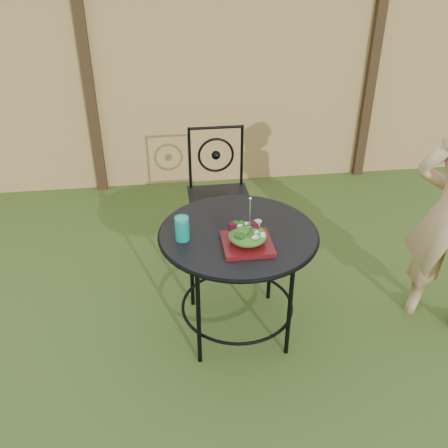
# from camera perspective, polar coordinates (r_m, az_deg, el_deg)

# --- Properties ---
(ground) EXTENTS (60.00, 60.00, 0.00)m
(ground) POSITION_cam_1_polar(r_m,az_deg,el_deg) (3.33, 6.70, -11.31)
(ground) COLOR #2E4717
(ground) RESTS_ON ground
(fence) EXTENTS (8.00, 0.12, 1.90)m
(fence) POSITION_cam_1_polar(r_m,az_deg,el_deg) (4.79, 1.13, 15.51)
(fence) COLOR #DCB36D
(fence) RESTS_ON ground
(patio_table) EXTENTS (0.92, 0.92, 0.72)m
(patio_table) POSITION_cam_1_polar(r_m,az_deg,el_deg) (2.92, 1.61, -3.16)
(patio_table) COLOR black
(patio_table) RESTS_ON ground
(patio_chair) EXTENTS (0.46, 0.46, 0.95)m
(patio_chair) POSITION_cam_1_polar(r_m,az_deg,el_deg) (3.79, -0.63, 3.95)
(patio_chair) COLOR black
(patio_chair) RESTS_ON ground
(salad_plate) EXTENTS (0.27, 0.27, 0.02)m
(salad_plate) POSITION_cam_1_polar(r_m,az_deg,el_deg) (2.72, 2.66, -2.26)
(salad_plate) COLOR #4F0B0B
(salad_plate) RESTS_ON patio_table
(salad) EXTENTS (0.21, 0.21, 0.08)m
(salad) POSITION_cam_1_polar(r_m,az_deg,el_deg) (2.69, 2.69, -1.34)
(salad) COLOR #235614
(salad) RESTS_ON salad_plate
(fork) EXTENTS (0.01, 0.01, 0.18)m
(fork) POSITION_cam_1_polar(r_m,az_deg,el_deg) (2.63, 2.97, 1.08)
(fork) COLOR silver
(fork) RESTS_ON salad
(drinking_glass) EXTENTS (0.08, 0.08, 0.14)m
(drinking_glass) POSITION_cam_1_polar(r_m,az_deg,el_deg) (2.75, -4.81, -0.52)
(drinking_glass) COLOR #0EA490
(drinking_glass) RESTS_ON patio_table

